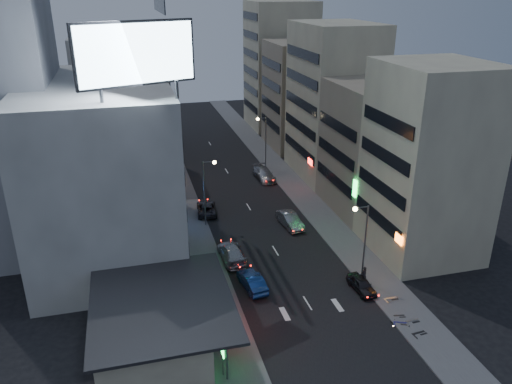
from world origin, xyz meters
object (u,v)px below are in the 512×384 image
object	(u,v)px
scooter_silver_b	(396,291)
scooter_black_b	(405,310)
parked_car_left	(207,208)
person	(364,275)
road_car_silver	(232,253)
scooter_silver_a	(417,313)
parked_car_right_far	(264,174)
parked_car_right_mid	(290,220)
scooter_blue	(408,317)
parked_car_right_near	(362,285)
scooter_black_a	(424,325)
road_car_blue	(252,281)

from	to	relation	value
scooter_silver_b	scooter_black_b	bearing A→B (deg)	165.34
parked_car_left	person	distance (m)	23.11
road_car_silver	scooter_silver_a	size ratio (longest dim) A/B	2.96
parked_car_left	scooter_black_b	bearing A→B (deg)	123.43
parked_car_right_far	parked_car_right_mid	bearing A→B (deg)	-97.05
scooter_blue	scooter_black_b	xyz separation A→B (m)	(0.33, 1.05, -0.01)
parked_car_right_mid	scooter_blue	distance (m)	20.56
parked_car_right_far	scooter_silver_b	distance (m)	32.58
road_car_silver	scooter_silver_a	world-z (taller)	road_car_silver
parked_car_right_near	scooter_blue	bearing A→B (deg)	-78.21
parked_car_right_mid	person	xyz separation A→B (m)	(2.91, -13.64, 0.20)
scooter_black_a	scooter_silver_a	bearing A→B (deg)	-16.72
scooter_silver_a	road_car_blue	bearing A→B (deg)	52.63
parked_car_left	scooter_black_a	size ratio (longest dim) A/B	2.78
scooter_black_a	road_car_silver	bearing A→B (deg)	33.37
scooter_blue	scooter_black_b	bearing A→B (deg)	6.71
parked_car_right_near	road_car_silver	world-z (taller)	road_car_silver
parked_car_right_near	scooter_silver_a	bearing A→B (deg)	-67.53
road_car_blue	scooter_blue	xyz separation A→B (m)	(11.44, -8.60, -0.12)
parked_car_right_mid	parked_car_left	world-z (taller)	parked_car_right_mid
road_car_silver	scooter_silver_b	bearing A→B (deg)	139.95
parked_car_left	scooter_black_a	world-z (taller)	parked_car_left
scooter_black_b	scooter_silver_b	bearing A→B (deg)	-4.02
scooter_silver_a	scooter_blue	bearing A→B (deg)	101.32
scooter_black_a	parked_car_right_far	bearing A→B (deg)	-1.27
parked_car_right_near	scooter_black_a	size ratio (longest dim) A/B	2.11
parked_car_right_far	scooter_black_b	bearing A→B (deg)	-87.82
parked_car_left	scooter_blue	xyz separation A→B (m)	(12.78, -26.37, -0.07)
scooter_black_a	scooter_blue	world-z (taller)	scooter_black_a
person	scooter_blue	bearing A→B (deg)	81.79
road_car_blue	scooter_black_b	bearing A→B (deg)	140.09
parked_car_right_far	road_car_silver	world-z (taller)	parked_car_right_far
road_car_blue	road_car_silver	size ratio (longest dim) A/B	0.81
person	scooter_black_b	world-z (taller)	person
parked_car_right_mid	parked_car_right_far	xyz separation A→B (m)	(1.27, 15.87, 0.01)
person	scooter_blue	world-z (taller)	person
road_car_blue	scooter_silver_b	size ratio (longest dim) A/B	2.44
scooter_silver_a	scooter_black_b	distance (m)	1.06
scooter_black_a	scooter_black_b	distance (m)	2.38
road_car_silver	person	distance (m)	13.71
parked_car_right_far	road_car_blue	xyz separation A→B (m)	(-8.92, -27.48, -0.07)
parked_car_right_near	scooter_black_b	size ratio (longest dim) A/B	2.34
parked_car_left	scooter_black_b	size ratio (longest dim) A/B	3.08
parked_car_right_mid	parked_car_right_far	size ratio (longest dim) A/B	0.87
parked_car_right_near	parked_car_right_far	xyz separation A→B (m)	(-0.94, 30.52, 0.17)
person	scooter_blue	size ratio (longest dim) A/B	1.06
parked_car_right_mid	scooter_black_b	world-z (taller)	parked_car_right_mid
parked_car_right_far	scooter_black_a	size ratio (longest dim) A/B	3.13
parked_car_left	scooter_silver_b	size ratio (longest dim) A/B	2.69
scooter_black_a	scooter_silver_b	distance (m)	4.98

